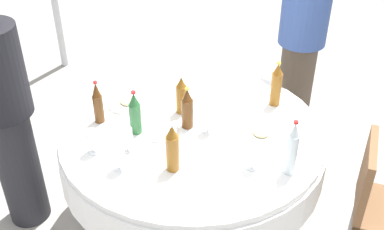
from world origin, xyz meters
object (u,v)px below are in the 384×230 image
Objects in this scene: bottle_amber_left at (181,95)px; wine_glass_far at (91,138)px; plate_west at (236,99)px; wine_glass_front at (127,136)px; bottle_green_mid at (135,114)px; plate_rear at (128,103)px; person_left at (5,113)px; bottle_clear_inner at (292,149)px; bottle_brown_south at (187,109)px; wine_glass_near at (253,154)px; bottle_amber_outer at (276,85)px; person_inner at (301,47)px; chair_outer at (380,200)px; wine_glass_outer at (208,117)px; plate_near at (261,134)px; wine_glass_mid at (118,153)px; bottle_amber_front at (172,148)px; dining_table at (192,147)px; bottle_brown_far at (98,103)px.

bottle_amber_left reaches higher than wine_glass_far.
wine_glass_front is at bearing -62.60° from plate_west.
bottle_amber_left is 0.33m from bottle_green_mid.
plate_rear is 0.16× the size of person_left.
bottle_clear_inner is 0.67m from bottle_brown_south.
person_left reaches higher than wine_glass_far.
bottle_clear_inner reaches higher than wine_glass_near.
bottle_amber_outer is 0.28m from plate_west.
person_inner is at bearing 120.71° from wine_glass_front.
chair_outer is at bearing 76.54° from wine_glass_near.
wine_glass_front is (0.16, -0.37, -0.02)m from bottle_brown_south.
chair_outer is at bearing -99.27° from person_left.
bottle_green_mid is at bearing -129.73° from wine_glass_near.
wine_glass_near is at bearing 22.58° from bottle_amber_left.
bottle_amber_outer reaches higher than bottle_green_mid.
bottle_amber_outer is at bearing -80.24° from person_left.
wine_glass_front is at bearing 81.06° from wine_glass_far.
bottle_clear_inner is 1.13m from plate_rear.
wine_glass_outer is 0.63× the size of plate_near.
plate_west is at bearing 123.64° from wine_glass_mid.
chair_outer is (0.25, 1.10, -0.36)m from bottle_amber_front.
bottle_green_mid is at bearing 2.96° from plate_rear.
plate_near is (0.31, -0.20, -0.13)m from bottle_amber_outer.
dining_table is 6.28× the size of plate_west.
plate_west is 1.41m from person_left.
bottle_amber_left is 0.30× the size of chair_outer.
bottle_brown_far is at bearing -128.06° from bottle_green_mid.
plate_west is (-0.41, -0.02, -0.00)m from plate_near.
wine_glass_mid is 0.09× the size of person_inner.
bottle_green_mid reaches higher than plate_near.
bottle_amber_outer is (-0.64, 0.16, -0.01)m from bottle_clear_inner.
plate_near is at bearing 86.50° from wine_glass_far.
bottle_amber_front is 1.15× the size of plate_west.
bottle_green_mid is 1.09× the size of plate_west.
bottle_green_mid is (0.11, -0.89, -0.01)m from bottle_amber_outer.
plate_rear is (-0.51, -0.71, -0.00)m from plate_near.
bottle_brown_far reaches higher than wine_glass_near.
wine_glass_outer is (0.25, 0.60, -0.02)m from bottle_brown_far.
bottle_amber_front reaches higher than chair_outer.
bottle_amber_outer is 2.03× the size of wine_glass_mid.
person_left is at bearing -83.93° from plate_rear.
person_inner reaches higher than plate_west.
wine_glass_near reaches higher than plate_west.
person_inner reaches higher than bottle_amber_outer.
bottle_amber_left is at bearing -80.22° from plate_west.
plate_near is at bearing 98.27° from wine_glass_mid.
person_left is (0.08, -0.72, 0.08)m from plate_rear.
bottle_brown_south reaches higher than wine_glass_far.
dining_table is at bearing 44.77° from plate_rear.
person_left is (-0.60, -0.89, -0.05)m from bottle_amber_front.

